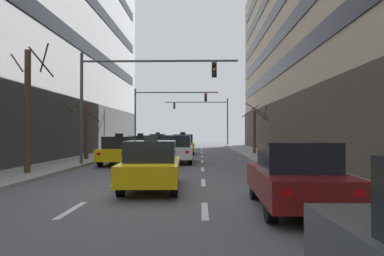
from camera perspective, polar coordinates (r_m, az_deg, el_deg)
ground_plane at (r=12.16m, az=-5.97°, el=-9.65°), size 120.00×120.00×0.00m
sidewalk_right at (r=12.98m, az=23.49°, el=-8.71°), size 2.96×80.00×0.14m
lane_stripe_l1_s3 at (r=9.64m, az=-18.21°, el=-11.96°), size 0.16×2.00×0.01m
lane_stripe_l1_s4 at (r=14.39m, az=-11.46°, el=-8.22°), size 0.16×2.00×0.01m
lane_stripe_l1_s5 at (r=19.26m, az=-8.14°, el=-6.31°), size 0.16×2.00×0.01m
lane_stripe_l1_s6 at (r=24.19m, az=-6.17°, el=-5.17°), size 0.16×2.00×0.01m
lane_stripe_l1_s7 at (r=29.14m, az=-4.88°, el=-4.40°), size 0.16×2.00×0.01m
lane_stripe_l1_s8 at (r=34.11m, az=-3.97°, el=-3.86°), size 0.16×2.00×0.01m
lane_stripe_l1_s9 at (r=39.08m, az=-3.28°, el=-3.46°), size 0.16×2.00×0.01m
lane_stripe_l1_s10 at (r=44.06m, az=-2.76°, el=-3.15°), size 0.16×2.00×0.01m
lane_stripe_l2_s3 at (r=9.11m, az=2.00°, el=-12.67°), size 0.16×2.00×0.01m
lane_stripe_l2_s4 at (r=14.04m, az=1.77°, el=-8.43°), size 0.16×2.00×0.01m
lane_stripe_l2_s5 at (r=19.00m, az=1.66°, el=-6.40°), size 0.16×2.00×0.01m
lane_stripe_l2_s6 at (r=23.98m, az=1.60°, el=-5.21°), size 0.16×2.00×0.01m
lane_stripe_l2_s7 at (r=28.97m, az=1.56°, el=-4.43°), size 0.16×2.00×0.01m
lane_stripe_l2_s8 at (r=33.96m, az=1.53°, el=-3.88°), size 0.16×2.00×0.01m
lane_stripe_l2_s9 at (r=38.96m, az=1.50°, el=-3.47°), size 0.16×2.00×0.01m
lane_stripe_l2_s10 at (r=43.95m, az=1.49°, el=-3.15°), size 0.16×2.00×0.01m
taxi_driving_0 at (r=41.46m, az=-5.30°, el=-2.14°), size 1.96×4.59×1.90m
taxi_driving_1 at (r=12.26m, az=-6.32°, el=-5.81°), size 2.00×4.40×1.80m
taxi_driving_2 at (r=31.99m, az=-1.43°, el=-2.55°), size 2.11×4.68×1.92m
taxi_driving_3 at (r=21.94m, az=-11.16°, el=-3.49°), size 1.87×4.42×1.84m
car_driving_4 at (r=22.84m, az=-2.35°, el=-3.31°), size 2.00×4.63×1.72m
taxi_driving_5 at (r=28.68m, az=-7.97°, el=-2.85°), size 2.00×4.45×1.82m
car_parked_1 at (r=9.38m, az=15.70°, el=-7.24°), size 1.96×4.48×1.67m
traffic_signal_0 at (r=21.37m, az=-9.67°, el=6.39°), size 9.01×0.35×6.31m
traffic_signal_1 at (r=38.37m, az=-4.89°, el=3.28°), size 8.72×0.35×6.32m
traffic_signal_2 at (r=51.51m, az=2.59°, el=2.36°), size 8.86×0.34×6.52m
street_tree_1 at (r=31.40m, az=9.76°, el=-0.09°), size 2.21×2.23×4.19m
street_tree_2 at (r=25.29m, az=-16.11°, el=-0.37°), size 2.30×1.42×3.56m
street_tree_3 at (r=17.66m, az=-24.08°, el=2.82°), size 1.72×1.97×5.66m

